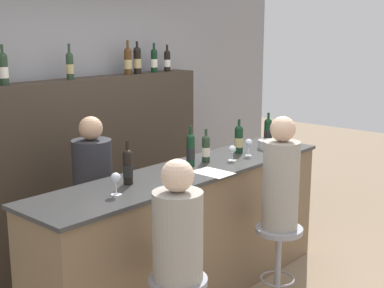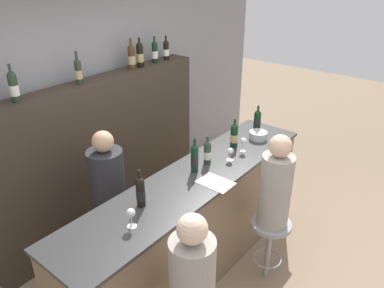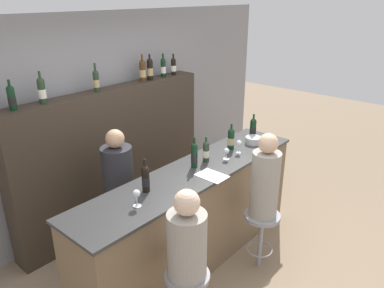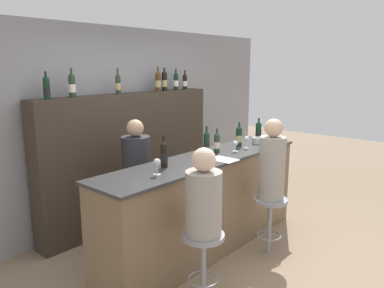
# 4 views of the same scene
# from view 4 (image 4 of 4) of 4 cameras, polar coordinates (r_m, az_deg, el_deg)

# --- Properties ---
(ground_plane) EXTENTS (16.00, 16.00, 0.00)m
(ground_plane) POSITION_cam_4_polar(r_m,az_deg,el_deg) (4.39, 5.22, -16.70)
(ground_plane) COLOR #8C755B
(wall_back) EXTENTS (6.40, 0.05, 2.60)m
(wall_back) POSITION_cam_4_polar(r_m,az_deg,el_deg) (5.20, -11.02, 2.85)
(wall_back) COLOR gray
(wall_back) RESTS_ON ground_plane
(bar_counter) EXTENTS (2.89, 0.63, 1.10)m
(bar_counter) POSITION_cam_4_polar(r_m,az_deg,el_deg) (4.32, 2.16, -9.10)
(bar_counter) COLOR brown
(bar_counter) RESTS_ON ground_plane
(back_bar_cabinet) EXTENTS (2.71, 0.28, 1.74)m
(back_bar_cabinet) POSITION_cam_4_polar(r_m,az_deg,el_deg) (5.11, -9.27, -2.16)
(back_bar_cabinet) COLOR #382D23
(back_bar_cabinet) RESTS_ON ground_plane
(wine_bottle_counter_0) EXTENTS (0.07, 0.07, 0.32)m
(wine_bottle_counter_0) POSITION_cam_4_polar(r_m,az_deg,el_deg) (3.74, -4.28, -1.60)
(wine_bottle_counter_0) COLOR black
(wine_bottle_counter_0) RESTS_ON bar_counter
(wine_bottle_counter_1) EXTENTS (0.07, 0.07, 0.33)m
(wine_bottle_counter_1) POSITION_cam_4_polar(r_m,az_deg,el_deg) (4.22, 2.23, 0.11)
(wine_bottle_counter_1) COLOR black
(wine_bottle_counter_1) RESTS_ON bar_counter
(wine_bottle_counter_2) EXTENTS (0.07, 0.07, 0.28)m
(wine_bottle_counter_2) POSITION_cam_4_polar(r_m,az_deg,el_deg) (4.38, 3.82, 0.24)
(wine_bottle_counter_2) COLOR #233823
(wine_bottle_counter_2) RESTS_ON bar_counter
(wine_bottle_counter_3) EXTENTS (0.08, 0.08, 0.31)m
(wine_bottle_counter_3) POSITION_cam_4_polar(r_m,az_deg,el_deg) (4.74, 7.17, 1.19)
(wine_bottle_counter_3) COLOR black
(wine_bottle_counter_3) RESTS_ON bar_counter
(wine_bottle_counter_4) EXTENTS (0.08, 0.08, 0.31)m
(wine_bottle_counter_4) POSITION_cam_4_polar(r_m,az_deg,el_deg) (5.13, 10.10, 1.94)
(wine_bottle_counter_4) COLOR black
(wine_bottle_counter_4) RESTS_ON bar_counter
(wine_bottle_backbar_0) EXTENTS (0.07, 0.07, 0.29)m
(wine_bottle_backbar_0) POSITION_cam_4_polar(r_m,az_deg,el_deg) (4.34, -21.29, 8.01)
(wine_bottle_backbar_0) COLOR black
(wine_bottle_backbar_0) RESTS_ON back_bar_cabinet
(wine_bottle_backbar_1) EXTENTS (0.08, 0.08, 0.33)m
(wine_bottle_backbar_1) POSITION_cam_4_polar(r_m,az_deg,el_deg) (4.49, -17.82, 8.51)
(wine_bottle_backbar_1) COLOR #233823
(wine_bottle_backbar_1) RESTS_ON back_bar_cabinet
(wine_bottle_backbar_2) EXTENTS (0.07, 0.07, 0.32)m
(wine_bottle_backbar_2) POSITION_cam_4_polar(r_m,az_deg,el_deg) (4.86, -11.21, 8.97)
(wine_bottle_backbar_2) COLOR #233823
(wine_bottle_backbar_2) RESTS_ON back_bar_cabinet
(wine_bottle_backbar_3) EXTENTS (0.08, 0.08, 0.34)m
(wine_bottle_backbar_3) POSITION_cam_4_polar(r_m,az_deg,el_deg) (5.32, -5.20, 9.49)
(wine_bottle_backbar_3) COLOR #4C2D14
(wine_bottle_backbar_3) RESTS_ON back_bar_cabinet
(wine_bottle_backbar_4) EXTENTS (0.08, 0.08, 0.33)m
(wine_bottle_backbar_4) POSITION_cam_4_polar(r_m,az_deg,el_deg) (5.40, -4.23, 9.56)
(wine_bottle_backbar_4) COLOR black
(wine_bottle_backbar_4) RESTS_ON back_bar_cabinet
(wine_bottle_backbar_5) EXTENTS (0.07, 0.07, 0.30)m
(wine_bottle_backbar_5) POSITION_cam_4_polar(r_m,az_deg,el_deg) (5.57, -2.46, 9.53)
(wine_bottle_backbar_5) COLOR black
(wine_bottle_backbar_5) RESTS_ON back_bar_cabinet
(wine_bottle_backbar_6) EXTENTS (0.07, 0.07, 0.28)m
(wine_bottle_backbar_6) POSITION_cam_4_polar(r_m,az_deg,el_deg) (5.72, -1.09, 9.50)
(wine_bottle_backbar_6) COLOR black
(wine_bottle_backbar_6) RESTS_ON back_bar_cabinet
(wine_glass_0) EXTENTS (0.07, 0.07, 0.16)m
(wine_glass_0) POSITION_cam_4_polar(r_m,az_deg,el_deg) (3.50, -5.37, -2.88)
(wine_glass_0) COLOR silver
(wine_glass_0) RESTS_ON bar_counter
(wine_glass_1) EXTENTS (0.07, 0.07, 0.13)m
(wine_glass_1) POSITION_cam_4_polar(r_m,az_deg,el_deg) (4.45, 6.64, 0.02)
(wine_glass_1) COLOR silver
(wine_glass_1) RESTS_ON bar_counter
(wine_glass_2) EXTENTS (0.06, 0.06, 0.15)m
(wine_glass_2) POSITION_cam_4_polar(r_m,az_deg,el_deg) (4.64, 8.29, 0.73)
(wine_glass_2) COLOR silver
(wine_glass_2) RESTS_ON bar_counter
(metal_bowl) EXTENTS (0.19, 0.19, 0.08)m
(metal_bowl) POSITION_cam_4_polar(r_m,az_deg,el_deg) (4.97, 10.22, 0.56)
(metal_bowl) COLOR #B7B7BC
(metal_bowl) RESTS_ON bar_counter
(tasting_menu) EXTENTS (0.21, 0.30, 0.00)m
(tasting_menu) POSITION_cam_4_polar(r_m,az_deg,el_deg) (4.07, 4.78, -2.36)
(tasting_menu) COLOR white
(tasting_menu) RESTS_ON bar_counter
(bar_stool_left) EXTENTS (0.38, 0.38, 0.65)m
(bar_stool_left) POSITION_cam_4_polar(r_m,az_deg,el_deg) (3.44, 1.73, -15.65)
(bar_stool_left) COLOR gray
(bar_stool_left) RESTS_ON ground_plane
(guest_seated_left) EXTENTS (0.32, 0.32, 0.77)m
(guest_seated_left) POSITION_cam_4_polar(r_m,az_deg,el_deg) (3.24, 1.78, -8.17)
(guest_seated_left) COLOR gray
(guest_seated_left) RESTS_ON bar_stool_left
(bar_stool_right) EXTENTS (0.38, 0.38, 0.65)m
(bar_stool_right) POSITION_cam_4_polar(r_m,az_deg,el_deg) (4.32, 11.78, -9.91)
(bar_stool_right) COLOR gray
(bar_stool_right) RESTS_ON ground_plane
(guest_seated_right) EXTENTS (0.28, 0.28, 0.89)m
(guest_seated_right) POSITION_cam_4_polar(r_m,az_deg,el_deg) (4.15, 12.10, -2.95)
(guest_seated_right) COLOR gray
(guest_seated_right) RESTS_ON bar_stool_right
(bartender) EXTENTS (0.33, 0.33, 1.50)m
(bartender) POSITION_cam_4_polar(r_m,az_deg,el_deg) (4.43, -8.39, -6.74)
(bartender) COLOR #28282D
(bartender) RESTS_ON ground_plane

